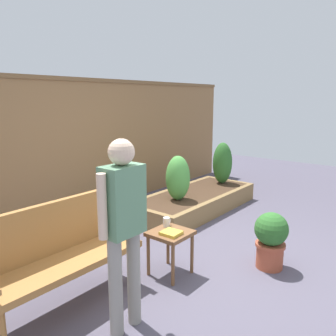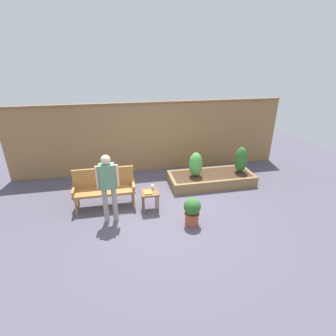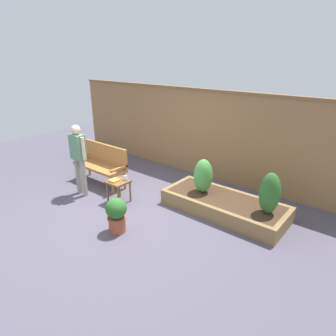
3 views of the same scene
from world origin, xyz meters
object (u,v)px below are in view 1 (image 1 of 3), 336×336
Objects in this scene: garden_bench at (58,248)px; potted_boxwood at (271,238)px; side_table at (170,239)px; shrub_near_bench at (178,178)px; person_by_bench at (123,220)px; cup_on_table at (167,222)px; shrub_far_corner at (222,163)px; book_on_table at (171,233)px.

potted_boxwood is at bearing -33.12° from garden_bench.
garden_bench is at bearing 157.26° from side_table.
shrub_near_bench is (1.42, 0.98, 0.25)m from side_table.
person_by_bench is (-2.33, -1.25, 0.29)m from shrub_near_bench.
potted_boxwood is 1.88m from shrub_near_bench.
shrub_near_bench is (1.33, 0.86, 0.12)m from cup_on_table.
cup_on_table is 1.16m from potted_boxwood.
shrub_near_bench is 0.91× the size of shrub_far_corner.
garden_bench is 0.92× the size of person_by_bench.
cup_on_table is at bearing 21.23° from person_by_bench.
person_by_bench is at bearing -151.78° from shrub_near_bench.
book_on_table is at bearing -26.46° from garden_bench.
side_table is 1.09m from person_by_bench.
garden_bench is 7.59× the size of book_on_table.
cup_on_table is 0.15× the size of shrub_far_corner.
person_by_bench is (-3.67, -1.25, 0.25)m from shrub_far_corner.
person_by_bench is at bearing -79.17° from garden_bench.
garden_bench is at bearing -167.46° from shrub_near_bench.
shrub_near_bench is at bearing 70.70° from potted_boxwood.
cup_on_table is 0.18× the size of potted_boxwood.
potted_boxwood is (0.71, -0.89, -0.18)m from cup_on_table.
person_by_bench is (-0.91, -0.26, 0.54)m from side_table.
shrub_far_corner is at bearing 17.84° from cup_on_table.
shrub_near_bench is 1.35m from shrub_far_corner.
person_by_bench reaches higher than cup_on_table.
potted_boxwood is at bearing -43.70° from side_table.
shrub_near_bench is at bearing 28.22° from person_by_bench.
shrub_far_corner is (2.76, 0.98, 0.28)m from side_table.
side_table is at bearing -125.90° from cup_on_table.
potted_boxwood is 0.41× the size of person_by_bench.
shrub_near_bench is 2.66m from person_by_bench.
garden_bench is 2.08× the size of shrub_near_bench.
shrub_far_corner is at bearing 8.18° from garden_bench.
shrub_near_bench is (2.46, 0.55, 0.10)m from garden_bench.
book_on_table is 0.27× the size of shrub_near_bench.
potted_boxwood is at bearing -51.39° from cup_on_table.
shrub_near_bench is at bearing -180.00° from shrub_far_corner.
side_table is at bearing -160.38° from shrub_far_corner.
garden_bench is at bearing -171.82° from shrub_far_corner.
cup_on_table is 2.81m from shrub_far_corner.
garden_bench is 2.21m from potted_boxwood.
person_by_bench is at bearing -163.85° from side_table.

